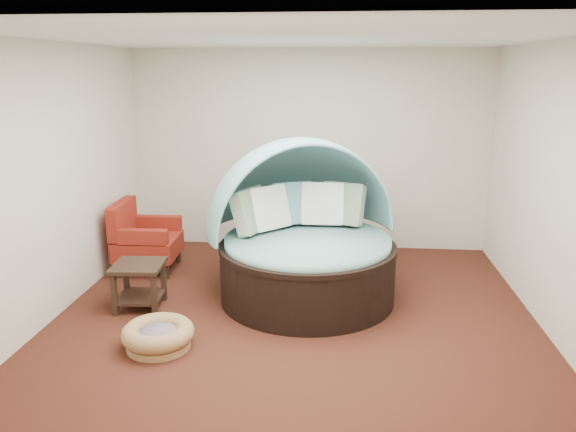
# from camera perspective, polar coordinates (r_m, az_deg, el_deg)

# --- Properties ---
(floor) EXTENTS (5.00, 5.00, 0.00)m
(floor) POSITION_cam_1_polar(r_m,az_deg,el_deg) (5.98, 0.67, -10.28)
(floor) COLOR #451E13
(floor) RESTS_ON ground
(wall_back) EXTENTS (5.00, 0.00, 5.00)m
(wall_back) POSITION_cam_1_polar(r_m,az_deg,el_deg) (7.99, 2.22, 6.64)
(wall_back) COLOR beige
(wall_back) RESTS_ON floor
(wall_front) EXTENTS (5.00, 0.00, 5.00)m
(wall_front) POSITION_cam_1_polar(r_m,az_deg,el_deg) (3.14, -3.13, -6.40)
(wall_front) COLOR beige
(wall_front) RESTS_ON floor
(wall_left) EXTENTS (0.00, 5.00, 5.00)m
(wall_left) POSITION_cam_1_polar(r_m,az_deg,el_deg) (6.25, -22.82, 3.19)
(wall_left) COLOR beige
(wall_left) RESTS_ON floor
(wall_right) EXTENTS (0.00, 5.00, 5.00)m
(wall_right) POSITION_cam_1_polar(r_m,az_deg,el_deg) (5.88, 25.80, 2.20)
(wall_right) COLOR beige
(wall_right) RESTS_ON floor
(ceiling) EXTENTS (5.00, 5.00, 0.00)m
(ceiling) POSITION_cam_1_polar(r_m,az_deg,el_deg) (5.42, 0.76, 17.62)
(ceiling) COLOR white
(ceiling) RESTS_ON wall_back
(canopy_daybed) EXTENTS (2.62, 2.59, 1.80)m
(canopy_daybed) POSITION_cam_1_polar(r_m,az_deg,el_deg) (6.28, 1.64, -0.89)
(canopy_daybed) COLOR black
(canopy_daybed) RESTS_ON floor
(pet_basket) EXTENTS (0.88, 0.88, 0.23)m
(pet_basket) POSITION_cam_1_polar(r_m,az_deg,el_deg) (5.48, -13.05, -11.72)
(pet_basket) COLOR olive
(pet_basket) RESTS_ON floor
(red_armchair) EXTENTS (0.80, 0.80, 0.90)m
(red_armchair) POSITION_cam_1_polar(r_m,az_deg,el_deg) (7.42, -14.52, -2.26)
(red_armchair) COLOR black
(red_armchair) RESTS_ON floor
(side_table) EXTENTS (0.56, 0.56, 0.50)m
(side_table) POSITION_cam_1_polar(r_m,az_deg,el_deg) (6.30, -14.88, -6.24)
(side_table) COLOR black
(side_table) RESTS_ON floor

